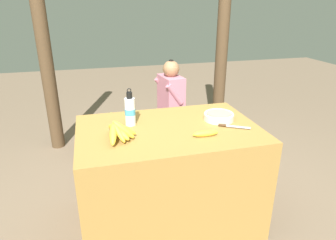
{
  "coord_description": "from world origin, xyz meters",
  "views": [
    {
      "loc": [
        -0.5,
        -1.88,
        1.62
      ],
      "look_at": [
        0.01,
        0.05,
        0.82
      ],
      "focal_mm": 32.0,
      "sensor_mm": 36.0,
      "label": 1
    }
  ],
  "objects_px": {
    "knife": "(230,126)",
    "wooden_bench": "(147,122)",
    "loose_banana_front": "(205,134)",
    "support_post_far": "(222,46)",
    "support_post_near": "(45,53)",
    "seated_vendor": "(167,100)",
    "serving_bowl": "(219,116)",
    "banana_bunch_green": "(113,116)",
    "water_bottle": "(130,111)",
    "banana_bunch_ripe": "(119,130)"
  },
  "relations": [
    {
      "from": "knife",
      "to": "support_post_near",
      "type": "bearing_deg",
      "value": 159.77
    },
    {
      "from": "serving_bowl",
      "to": "loose_banana_front",
      "type": "bearing_deg",
      "value": -129.0
    },
    {
      "from": "banana_bunch_ripe",
      "to": "loose_banana_front",
      "type": "height_order",
      "value": "banana_bunch_ripe"
    },
    {
      "from": "banana_bunch_ripe",
      "to": "knife",
      "type": "distance_m",
      "value": 0.78
    },
    {
      "from": "knife",
      "to": "wooden_bench",
      "type": "bearing_deg",
      "value": 135.01
    },
    {
      "from": "loose_banana_front",
      "to": "support_post_near",
      "type": "relative_size",
      "value": 0.08
    },
    {
      "from": "banana_bunch_ripe",
      "to": "water_bottle",
      "type": "bearing_deg",
      "value": 63.98
    },
    {
      "from": "seated_vendor",
      "to": "support_post_near",
      "type": "distance_m",
      "value": 1.4
    },
    {
      "from": "wooden_bench",
      "to": "support_post_far",
      "type": "relative_size",
      "value": 0.68
    },
    {
      "from": "water_bottle",
      "to": "loose_banana_front",
      "type": "distance_m",
      "value": 0.56
    },
    {
      "from": "loose_banana_front",
      "to": "water_bottle",
      "type": "bearing_deg",
      "value": 143.8
    },
    {
      "from": "support_post_far",
      "to": "banana_bunch_ripe",
      "type": "bearing_deg",
      "value": -131.18
    },
    {
      "from": "serving_bowl",
      "to": "banana_bunch_green",
      "type": "bearing_deg",
      "value": 121.14
    },
    {
      "from": "loose_banana_front",
      "to": "knife",
      "type": "height_order",
      "value": "loose_banana_front"
    },
    {
      "from": "knife",
      "to": "serving_bowl",
      "type": "bearing_deg",
      "value": 126.35
    },
    {
      "from": "banana_bunch_ripe",
      "to": "support_post_near",
      "type": "distance_m",
      "value": 1.78
    },
    {
      "from": "wooden_bench",
      "to": "support_post_near",
      "type": "distance_m",
      "value": 1.32
    },
    {
      "from": "loose_banana_front",
      "to": "seated_vendor",
      "type": "relative_size",
      "value": 0.17
    },
    {
      "from": "support_post_near",
      "to": "support_post_far",
      "type": "xyz_separation_m",
      "value": [
        2.04,
        0.0,
        0.0
      ]
    },
    {
      "from": "banana_bunch_green",
      "to": "loose_banana_front",
      "type": "bearing_deg",
      "value": -70.61
    },
    {
      "from": "banana_bunch_ripe",
      "to": "seated_vendor",
      "type": "bearing_deg",
      "value": 62.89
    },
    {
      "from": "knife",
      "to": "loose_banana_front",
      "type": "bearing_deg",
      "value": -125.44
    },
    {
      "from": "banana_bunch_green",
      "to": "knife",
      "type": "bearing_deg",
      "value": -61.37
    },
    {
      "from": "banana_bunch_ripe",
      "to": "support_post_near",
      "type": "xyz_separation_m",
      "value": [
        -0.59,
        1.66,
        0.25
      ]
    },
    {
      "from": "banana_bunch_green",
      "to": "support_post_near",
      "type": "bearing_deg",
      "value": 152.5
    },
    {
      "from": "serving_bowl",
      "to": "loose_banana_front",
      "type": "xyz_separation_m",
      "value": [
        -0.21,
        -0.26,
        -0.01
      ]
    },
    {
      "from": "water_bottle",
      "to": "loose_banana_front",
      "type": "relative_size",
      "value": 1.54
    },
    {
      "from": "banana_bunch_ripe",
      "to": "banana_bunch_green",
      "type": "relative_size",
      "value": 1.16
    },
    {
      "from": "serving_bowl",
      "to": "loose_banana_front",
      "type": "relative_size",
      "value": 1.28
    },
    {
      "from": "loose_banana_front",
      "to": "seated_vendor",
      "type": "xyz_separation_m",
      "value": [
        0.1,
        1.4,
        -0.21
      ]
    },
    {
      "from": "water_bottle",
      "to": "banana_bunch_green",
      "type": "distance_m",
      "value": 1.19
    },
    {
      "from": "water_bottle",
      "to": "banana_bunch_ripe",
      "type": "bearing_deg",
      "value": -116.02
    },
    {
      "from": "banana_bunch_green",
      "to": "wooden_bench",
      "type": "bearing_deg",
      "value": 0.14
    },
    {
      "from": "banana_bunch_ripe",
      "to": "banana_bunch_green",
      "type": "bearing_deg",
      "value": 87.78
    },
    {
      "from": "seated_vendor",
      "to": "support_post_far",
      "type": "xyz_separation_m",
      "value": [
        0.79,
        0.37,
        0.51
      ]
    },
    {
      "from": "seated_vendor",
      "to": "banana_bunch_green",
      "type": "bearing_deg",
      "value": -12.35
    },
    {
      "from": "banana_bunch_ripe",
      "to": "knife",
      "type": "xyz_separation_m",
      "value": [
        0.78,
        -0.01,
        -0.06
      ]
    },
    {
      "from": "water_bottle",
      "to": "loose_banana_front",
      "type": "bearing_deg",
      "value": -36.2
    },
    {
      "from": "water_bottle",
      "to": "support_post_near",
      "type": "bearing_deg",
      "value": 115.81
    },
    {
      "from": "serving_bowl",
      "to": "support_post_far",
      "type": "bearing_deg",
      "value": 65.51
    },
    {
      "from": "banana_bunch_ripe",
      "to": "water_bottle",
      "type": "distance_m",
      "value": 0.25
    },
    {
      "from": "loose_banana_front",
      "to": "support_post_far",
      "type": "xyz_separation_m",
      "value": [
        0.9,
        1.77,
        0.3
      ]
    },
    {
      "from": "water_bottle",
      "to": "seated_vendor",
      "type": "relative_size",
      "value": 0.26
    },
    {
      "from": "water_bottle",
      "to": "support_post_near",
      "type": "height_order",
      "value": "support_post_near"
    },
    {
      "from": "wooden_bench",
      "to": "seated_vendor",
      "type": "bearing_deg",
      "value": -9.71
    },
    {
      "from": "water_bottle",
      "to": "banana_bunch_green",
      "type": "relative_size",
      "value": 1.03
    },
    {
      "from": "knife",
      "to": "support_post_far",
      "type": "distance_m",
      "value": 1.83
    },
    {
      "from": "loose_banana_front",
      "to": "support_post_far",
      "type": "distance_m",
      "value": 2.01
    },
    {
      "from": "serving_bowl",
      "to": "wooden_bench",
      "type": "bearing_deg",
      "value": 105.7
    },
    {
      "from": "water_bottle",
      "to": "seated_vendor",
      "type": "bearing_deg",
      "value": 62.67
    }
  ]
}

